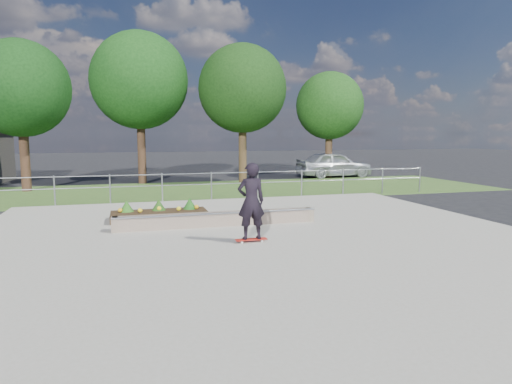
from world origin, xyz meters
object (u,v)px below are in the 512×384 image
at_px(skateboarder, 251,201).
at_px(parked_car, 334,164).
at_px(planter_bed, 159,213).
at_px(grind_ledge, 218,219).

bearing_deg(skateboarder, parked_car, 58.06).
bearing_deg(planter_bed, skateboarder, -62.68).
relative_size(grind_ledge, planter_bed, 2.00).
distance_m(grind_ledge, skateboarder, 2.43).
height_order(planter_bed, skateboarder, skateboarder).
xyz_separation_m(grind_ledge, parked_car, (10.21, 13.47, 0.56)).
height_order(grind_ledge, planter_bed, planter_bed).
xyz_separation_m(planter_bed, parked_car, (11.78, 11.87, 0.58)).
height_order(planter_bed, parked_car, parked_car).
xyz_separation_m(skateboarder, parked_car, (9.79, 15.71, -0.27)).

